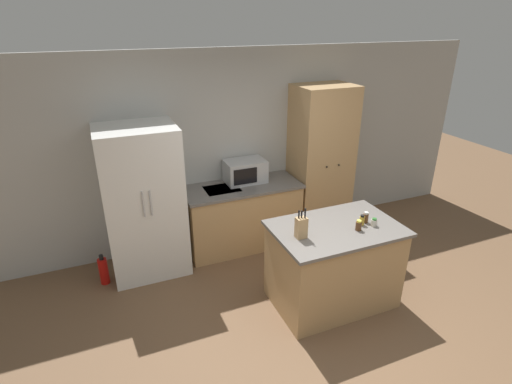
{
  "coord_description": "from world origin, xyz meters",
  "views": [
    {
      "loc": [
        -1.83,
        -2.55,
        2.95
      ],
      "look_at": [
        -0.18,
        1.4,
        1.05
      ],
      "focal_mm": 28.0,
      "sensor_mm": 36.0,
      "label": 1
    }
  ],
  "objects_px": {
    "spice_bottle_green_herb": "(362,220)",
    "refrigerator": "(143,202)",
    "spice_bottle_tall_dark": "(359,226)",
    "knife_block": "(301,227)",
    "spice_bottle_short_red": "(366,218)",
    "microwave": "(245,171)",
    "pantry_cabinet": "(320,162)",
    "spice_bottle_amber_oil": "(374,222)",
    "fire_extinguisher": "(104,271)"
  },
  "relations": [
    {
      "from": "pantry_cabinet",
      "to": "spice_bottle_tall_dark",
      "type": "bearing_deg",
      "value": -108.01
    },
    {
      "from": "spice_bottle_tall_dark",
      "to": "pantry_cabinet",
      "type": "bearing_deg",
      "value": 71.99
    },
    {
      "from": "pantry_cabinet",
      "to": "knife_block",
      "type": "bearing_deg",
      "value": -126.55
    },
    {
      "from": "spice_bottle_amber_oil",
      "to": "fire_extinguisher",
      "type": "xyz_separation_m",
      "value": [
        -2.7,
        1.43,
        -0.8
      ]
    },
    {
      "from": "microwave",
      "to": "spice_bottle_short_red",
      "type": "relative_size",
      "value": 4.49
    },
    {
      "from": "spice_bottle_tall_dark",
      "to": "spice_bottle_green_herb",
      "type": "relative_size",
      "value": 0.99
    },
    {
      "from": "knife_block",
      "to": "spice_bottle_green_herb",
      "type": "relative_size",
      "value": 2.82
    },
    {
      "from": "pantry_cabinet",
      "to": "spice_bottle_amber_oil",
      "type": "bearing_deg",
      "value": -101.48
    },
    {
      "from": "spice_bottle_short_red",
      "to": "spice_bottle_amber_oil",
      "type": "bearing_deg",
      "value": -71.1
    },
    {
      "from": "pantry_cabinet",
      "to": "spice_bottle_green_herb",
      "type": "relative_size",
      "value": 18.68
    },
    {
      "from": "refrigerator",
      "to": "pantry_cabinet",
      "type": "height_order",
      "value": "pantry_cabinet"
    },
    {
      "from": "pantry_cabinet",
      "to": "spice_bottle_tall_dark",
      "type": "height_order",
      "value": "pantry_cabinet"
    },
    {
      "from": "spice_bottle_amber_oil",
      "to": "fire_extinguisher",
      "type": "distance_m",
      "value": 3.16
    },
    {
      "from": "spice_bottle_amber_oil",
      "to": "refrigerator",
      "type": "bearing_deg",
      "value": 143.74
    },
    {
      "from": "spice_bottle_green_herb",
      "to": "refrigerator",
      "type": "bearing_deg",
      "value": 143.55
    },
    {
      "from": "spice_bottle_short_red",
      "to": "spice_bottle_amber_oil",
      "type": "distance_m",
      "value": 0.11
    },
    {
      "from": "spice_bottle_tall_dark",
      "to": "spice_bottle_short_red",
      "type": "height_order",
      "value": "spice_bottle_short_red"
    },
    {
      "from": "spice_bottle_green_herb",
      "to": "fire_extinguisher",
      "type": "distance_m",
      "value": 3.04
    },
    {
      "from": "refrigerator",
      "to": "pantry_cabinet",
      "type": "distance_m",
      "value": 2.47
    },
    {
      "from": "spice_bottle_amber_oil",
      "to": "fire_extinguisher",
      "type": "bearing_deg",
      "value": 152.06
    },
    {
      "from": "pantry_cabinet",
      "to": "knife_block",
      "type": "relative_size",
      "value": 6.63
    },
    {
      "from": "pantry_cabinet",
      "to": "spice_bottle_amber_oil",
      "type": "xyz_separation_m",
      "value": [
        -0.33,
        -1.63,
        -0.09
      ]
    },
    {
      "from": "microwave",
      "to": "knife_block",
      "type": "xyz_separation_m",
      "value": [
        -0.05,
        -1.66,
        0.0
      ]
    },
    {
      "from": "knife_block",
      "to": "spice_bottle_short_red",
      "type": "bearing_deg",
      "value": 1.15
    },
    {
      "from": "spice_bottle_amber_oil",
      "to": "spice_bottle_green_herb",
      "type": "bearing_deg",
      "value": 147.63
    },
    {
      "from": "pantry_cabinet",
      "to": "microwave",
      "type": "bearing_deg",
      "value": 174.57
    },
    {
      "from": "spice_bottle_amber_oil",
      "to": "fire_extinguisher",
      "type": "relative_size",
      "value": 0.22
    },
    {
      "from": "knife_block",
      "to": "refrigerator",
      "type": "bearing_deg",
      "value": 131.58
    },
    {
      "from": "refrigerator",
      "to": "spice_bottle_tall_dark",
      "type": "distance_m",
      "value": 2.49
    },
    {
      "from": "microwave",
      "to": "knife_block",
      "type": "bearing_deg",
      "value": -91.81
    },
    {
      "from": "spice_bottle_short_red",
      "to": "fire_extinguisher",
      "type": "relative_size",
      "value": 0.3
    },
    {
      "from": "spice_bottle_green_herb",
      "to": "spice_bottle_tall_dark",
      "type": "bearing_deg",
      "value": -141.17
    },
    {
      "from": "microwave",
      "to": "spice_bottle_amber_oil",
      "type": "distance_m",
      "value": 1.9
    },
    {
      "from": "refrigerator",
      "to": "spice_bottle_green_herb",
      "type": "distance_m",
      "value": 2.52
    },
    {
      "from": "refrigerator",
      "to": "microwave",
      "type": "relative_size",
      "value": 3.44
    },
    {
      "from": "pantry_cabinet",
      "to": "spice_bottle_tall_dark",
      "type": "distance_m",
      "value": 1.73
    },
    {
      "from": "pantry_cabinet",
      "to": "fire_extinguisher",
      "type": "bearing_deg",
      "value": -176.16
    },
    {
      "from": "refrigerator",
      "to": "fire_extinguisher",
      "type": "xyz_separation_m",
      "value": [
        -0.57,
        -0.13,
        -0.74
      ]
    },
    {
      "from": "knife_block",
      "to": "fire_extinguisher",
      "type": "relative_size",
      "value": 0.82
    },
    {
      "from": "knife_block",
      "to": "spice_bottle_short_red",
      "type": "height_order",
      "value": "knife_block"
    },
    {
      "from": "microwave",
      "to": "knife_block",
      "type": "relative_size",
      "value": 1.66
    },
    {
      "from": "refrigerator",
      "to": "spice_bottle_tall_dark",
      "type": "height_order",
      "value": "refrigerator"
    },
    {
      "from": "microwave",
      "to": "spice_bottle_tall_dark",
      "type": "distance_m",
      "value": 1.84
    },
    {
      "from": "refrigerator",
      "to": "knife_block",
      "type": "height_order",
      "value": "refrigerator"
    },
    {
      "from": "spice_bottle_amber_oil",
      "to": "pantry_cabinet",
      "type": "bearing_deg",
      "value": 78.52
    },
    {
      "from": "spice_bottle_tall_dark",
      "to": "spice_bottle_green_herb",
      "type": "height_order",
      "value": "spice_bottle_green_herb"
    },
    {
      "from": "spice_bottle_amber_oil",
      "to": "fire_extinguisher",
      "type": "height_order",
      "value": "spice_bottle_amber_oil"
    },
    {
      "from": "spice_bottle_tall_dark",
      "to": "spice_bottle_short_red",
      "type": "xyz_separation_m",
      "value": [
        0.17,
        0.11,
        0.0
      ]
    },
    {
      "from": "spice_bottle_short_red",
      "to": "refrigerator",
      "type": "bearing_deg",
      "value": 145.07
    },
    {
      "from": "spice_bottle_amber_oil",
      "to": "spice_bottle_green_herb",
      "type": "height_order",
      "value": "spice_bottle_green_herb"
    }
  ]
}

